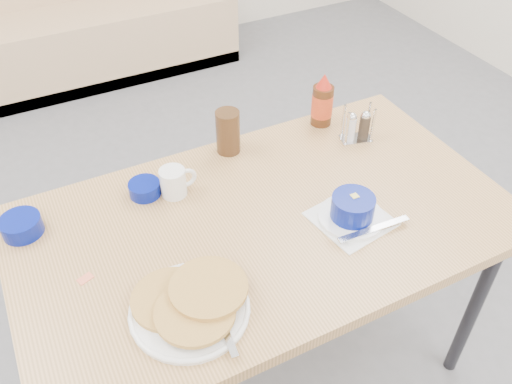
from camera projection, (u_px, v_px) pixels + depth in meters
name	position (u px, v px, depth m)	size (l,w,h in m)	color
booth_bench	(83.00, 21.00, 3.50)	(1.90, 0.56, 1.22)	tan
dining_table	(265.00, 234.00, 1.57)	(1.40, 0.80, 0.76)	tan
pancake_plate	(191.00, 305.00, 1.28)	(0.30, 0.31, 0.05)	white
coffee_mug	(174.00, 182.00, 1.58)	(0.11, 0.08, 0.09)	white
grits_setting	(352.00, 210.00, 1.51)	(0.25, 0.23, 0.08)	white
creamer_bowl	(22.00, 226.00, 1.47)	(0.11, 0.11, 0.05)	navy
butter_bowl	(145.00, 189.00, 1.60)	(0.09, 0.09, 0.04)	navy
amber_tumbler	(228.00, 132.00, 1.73)	(0.08, 0.08, 0.15)	#402714
condiment_caddy	(357.00, 128.00, 1.79)	(0.12, 0.09, 0.12)	silver
syrup_bottle	(322.00, 103.00, 1.84)	(0.07, 0.07, 0.19)	#47230F
sugar_wrapper	(85.00, 279.00, 1.37)	(0.04, 0.02, 0.00)	#F87352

